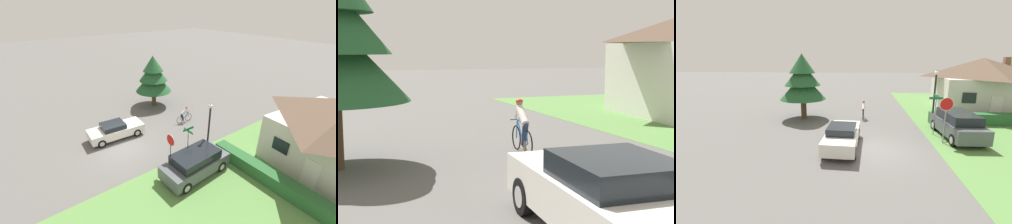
{
  "view_description": "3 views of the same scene",
  "coord_description": "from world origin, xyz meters",
  "views": [
    {
      "loc": [
        13.98,
        -5.78,
        10.23
      ],
      "look_at": [
        -1.14,
        5.11,
        1.25
      ],
      "focal_mm": 24.0,
      "sensor_mm": 36.0,
      "label": 1
    },
    {
      "loc": [
        -5.62,
        -5.75,
        2.92
      ],
      "look_at": [
        -1.71,
        4.89,
        1.45
      ],
      "focal_mm": 50.0,
      "sensor_mm": 36.0,
      "label": 2
    },
    {
      "loc": [
        -0.68,
        -12.06,
        5.08
      ],
      "look_at": [
        -2.11,
        5.19,
        0.93
      ],
      "focal_mm": 24.0,
      "sensor_mm": 36.0,
      "label": 3
    }
  ],
  "objects": [
    {
      "name": "street_name_sign",
      "position": [
        4.19,
        2.97,
        1.9
      ],
      "size": [
        0.9,
        0.9,
        2.75
      ],
      "color": "gray",
      "rests_on": "ground"
    },
    {
      "name": "ground_plane",
      "position": [
        0.0,
        0.0,
        0.0
      ],
      "size": [
        140.0,
        140.0,
        0.0
      ],
      "primitive_type": "plane",
      "color": "#5B5956"
    },
    {
      "name": "street_lamp",
      "position": [
        4.54,
        4.55,
        2.55
      ],
      "size": [
        0.28,
        0.28,
        4.25
      ],
      "color": "black",
      "rests_on": "ground"
    },
    {
      "name": "cottage_house",
      "position": [
        10.81,
        10.85,
        2.65
      ],
      "size": [
        9.02,
        8.55,
        5.2
      ],
      "rotation": [
        0.0,
        0.0,
        -0.09
      ],
      "color": "beige",
      "rests_on": "ground"
    },
    {
      "name": "parked_suv_right",
      "position": [
        5.51,
        2.51,
        0.87
      ],
      "size": [
        2.16,
        4.74,
        1.71
      ],
      "rotation": [
        0.0,
        0.0,
        1.62
      ],
      "color": "#4C5156",
      "rests_on": "ground"
    },
    {
      "name": "stop_sign",
      "position": [
        4.3,
        1.39,
        2.03
      ],
      "size": [
        0.79,
        0.07,
        2.83
      ],
      "rotation": [
        0.0,
        0.0,
        3.16
      ],
      "color": "gray",
      "rests_on": "ground"
    },
    {
      "name": "hedge_row",
      "position": [
        9.93,
        5.71,
        0.45
      ],
      "size": [
        10.45,
        0.9,
        0.9
      ],
      "primitive_type": "cube",
      "color": "#285B2D",
      "rests_on": "ground"
    },
    {
      "name": "conifer_tall_near",
      "position": [
        -5.7,
        6.47,
        3.3
      ],
      "size": [
        3.86,
        3.86,
        5.48
      ],
      "color": "#4C3823",
      "rests_on": "ground"
    },
    {
      "name": "sedan_left_lane",
      "position": [
        -1.79,
        0.17,
        0.7
      ],
      "size": [
        1.96,
        4.57,
        1.39
      ],
      "rotation": [
        0.0,
        0.0,
        1.53
      ],
      "color": "silver",
      "rests_on": "ground"
    },
    {
      "name": "cyclist",
      "position": [
        -0.58,
        6.62,
        0.74
      ],
      "size": [
        0.44,
        1.75,
        1.57
      ],
      "rotation": [
        0.0,
        0.0,
        1.52
      ],
      "color": "black",
      "rests_on": "ground"
    }
  ]
}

